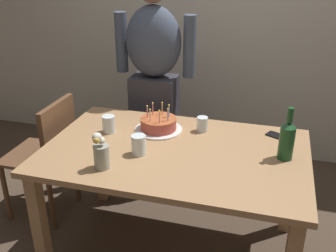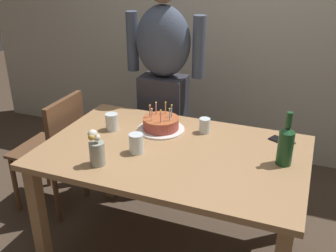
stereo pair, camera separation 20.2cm
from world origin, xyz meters
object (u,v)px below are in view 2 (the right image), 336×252
water_glass_near (136,143)px  flower_vase (96,150)px  wine_bottle (286,144)px  water_glass_far (205,126)px  dining_chair (57,144)px  person_man_bearded (163,82)px  birthday_cake (161,124)px  water_glass_side (112,122)px  cell_phone (282,141)px

water_glass_near → flower_vase: bearing=-124.4°
wine_bottle → flower_vase: bearing=-158.1°
water_glass_far → dining_chair: dining_chair is taller
wine_bottle → water_glass_near: bearing=-167.7°
wine_bottle → flower_vase: wine_bottle is taller
flower_vase → person_man_bearded: (-0.05, 1.05, 0.05)m
birthday_cake → dining_chair: 0.83m
birthday_cake → dining_chair: (-0.79, -0.05, -0.26)m
wine_bottle → flower_vase: (-0.92, -0.37, -0.03)m
water_glass_far → flower_vase: flower_vase is taller
water_glass_side → water_glass_near: bearing=-38.4°
water_glass_side → dining_chair: dining_chair is taller
wine_bottle → person_man_bearded: (-0.97, 0.68, 0.02)m
water_glass_near → person_man_bearded: 0.88m
person_man_bearded → dining_chair: 0.90m
water_glass_far → water_glass_near: bearing=-125.5°
water_glass_side → cell_phone: water_glass_side is taller
water_glass_near → person_man_bearded: person_man_bearded is taller
water_glass_side → flower_vase: (0.14, -0.42, 0.03)m
water_glass_near → water_glass_side: water_glass_near is taller
birthday_cake → water_glass_far: 0.27m
flower_vase → water_glass_near: bearing=55.6°
flower_vase → water_glass_far: bearing=54.9°
dining_chair → water_glass_side: bearing=83.9°
water_glass_side → flower_vase: 0.44m
water_glass_near → wine_bottle: (0.79, 0.17, 0.06)m
water_glass_near → water_glass_far: water_glass_near is taller
flower_vase → dining_chair: 0.85m
dining_chair → water_glass_near: bearing=70.6°
person_man_bearded → wine_bottle: bearing=144.8°
water_glass_far → flower_vase: 0.72m
water_glass_side → person_man_bearded: size_ratio=0.07×
flower_vase → water_glass_side: bearing=108.7°
flower_vase → person_man_bearded: 1.05m
water_glass_near → water_glass_far: (0.28, 0.39, -0.01)m
flower_vase → dining_chair: size_ratio=0.24×
water_glass_side → dining_chair: (-0.50, 0.05, -0.28)m
water_glass_side → wine_bottle: bearing=-2.5°
wine_bottle → cell_phone: 0.29m
cell_phone → flower_vase: 1.09m
water_glass_side → flower_vase: size_ratio=0.53×
wine_bottle → person_man_bearded: person_man_bearded is taller
water_glass_near → flower_vase: size_ratio=0.55×
flower_vase → cell_phone: bearing=35.9°
person_man_bearded → water_glass_far: bearing=135.1°
water_glass_near → water_glass_far: bearing=54.5°
cell_phone → dining_chair: 1.54m
water_glass_side → dining_chair: 0.57m
wine_bottle → cell_phone: bearing=98.1°
water_glass_side → wine_bottle: size_ratio=0.36×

